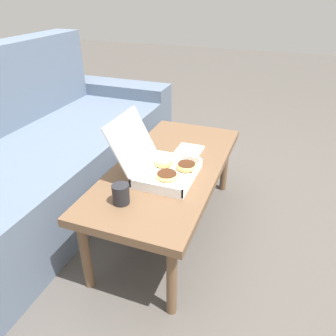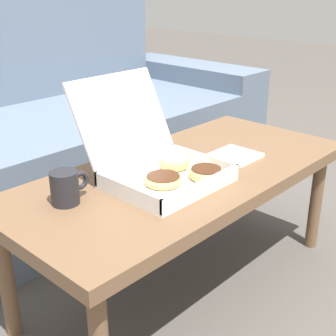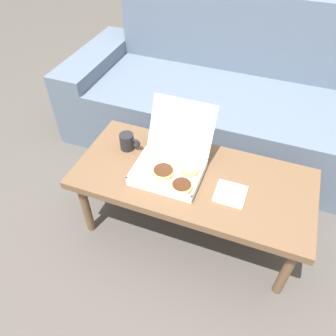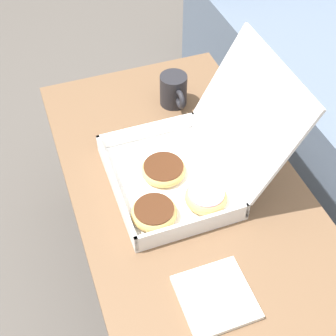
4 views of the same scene
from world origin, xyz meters
The scene contains 5 objects.
ground_plane centered at (0.00, 0.00, 0.00)m, with size 12.00×12.00×0.00m, color #514C47.
coffee_table centered at (0.00, -0.04, 0.37)m, with size 1.15×0.53×0.42m.
pastry_box centered at (-0.09, -0.03, 0.47)m, with size 0.32×0.38×0.28m.
coffee_mug centered at (-0.38, 0.04, 0.46)m, with size 0.11×0.07×0.09m.
napkin_stack centered at (0.19, -0.09, 0.42)m, with size 0.14×0.14×0.01m.
Camera 4 is at (0.56, -0.32, 1.25)m, focal length 50.00 mm.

